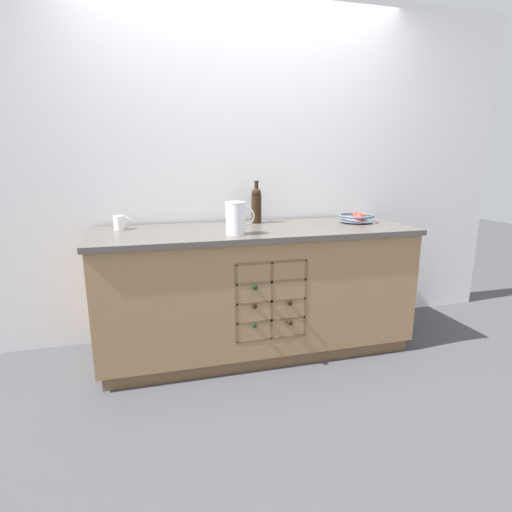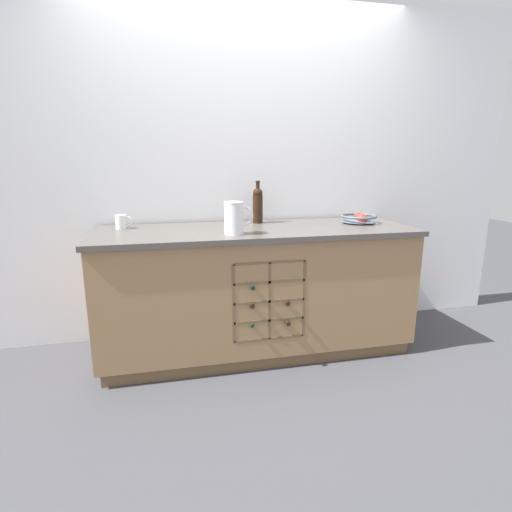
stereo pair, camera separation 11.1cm
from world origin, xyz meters
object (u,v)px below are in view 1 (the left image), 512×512
(white_pitcher, at_px, (236,218))
(standing_wine_bottle, at_px, (256,204))
(ceramic_mug, at_px, (120,223))
(fruit_bowl, at_px, (357,217))

(white_pitcher, distance_m, standing_wine_bottle, 0.50)
(ceramic_mug, relative_size, standing_wine_bottle, 0.36)
(fruit_bowl, distance_m, white_pitcher, 1.02)
(fruit_bowl, relative_size, standing_wine_bottle, 0.85)
(ceramic_mug, bearing_deg, fruit_bowl, -4.43)
(white_pitcher, xyz_separation_m, standing_wine_bottle, (0.25, 0.43, 0.03))
(fruit_bowl, height_order, standing_wine_bottle, standing_wine_bottle)
(white_pitcher, xyz_separation_m, ceramic_mug, (-0.72, 0.38, -0.06))
(fruit_bowl, distance_m, standing_wine_bottle, 0.76)
(fruit_bowl, xyz_separation_m, standing_wine_bottle, (-0.73, 0.18, 0.10))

